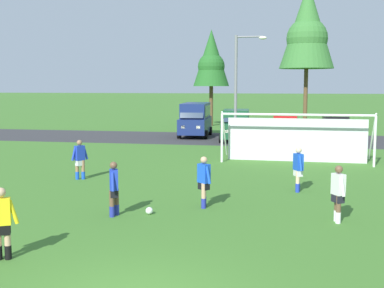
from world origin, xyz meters
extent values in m
plane|color=#3D7028|center=(0.00, 15.00, 0.00)|extent=(400.00, 400.00, 0.00)
cube|color=#333335|center=(0.00, 27.55, 0.00)|extent=(52.00, 8.40, 0.01)
sphere|color=white|center=(-1.34, 6.07, 0.11)|extent=(0.22, 0.22, 0.22)
sphere|color=black|center=(-1.34, 6.07, 0.12)|extent=(0.08, 0.08, 0.08)
sphere|color=red|center=(-1.28, 6.07, 0.11)|extent=(0.07, 0.07, 0.07)
cylinder|color=white|center=(6.84, 16.47, 1.22)|extent=(0.12, 0.12, 2.44)
cylinder|color=white|center=(-0.48, 16.64, 1.22)|extent=(0.12, 0.12, 2.44)
cylinder|color=white|center=(3.18, 16.55, 2.44)|extent=(7.32, 0.29, 0.12)
cylinder|color=white|center=(6.86, 17.37, 1.34)|extent=(0.13, 1.95, 2.46)
cylinder|color=white|center=(-0.46, 17.54, 1.34)|extent=(0.13, 1.95, 2.46)
cube|color=silver|center=(3.20, 17.55, 1.10)|extent=(6.95, 0.20, 2.20)
cylinder|color=tan|center=(-3.41, 1.72, 0.40)|extent=(0.14, 0.14, 0.80)
cylinder|color=black|center=(-3.41, 1.72, 0.16)|extent=(0.15, 0.15, 0.32)
cube|color=black|center=(-3.50, 1.69, 0.72)|extent=(0.40, 0.35, 0.28)
cube|color=yellow|center=(-3.50, 1.69, 1.10)|extent=(0.45, 0.39, 0.60)
sphere|color=tan|center=(-3.50, 1.69, 1.53)|extent=(0.22, 0.22, 0.22)
cylinder|color=yellow|center=(-3.26, 1.76, 1.08)|extent=(0.25, 0.18, 0.55)
cylinder|color=beige|center=(3.13, 10.07, 0.40)|extent=(0.14, 0.14, 0.80)
cylinder|color=beige|center=(3.15, 10.31, 0.40)|extent=(0.14, 0.14, 0.80)
cylinder|color=#1E38B7|center=(3.13, 10.07, 0.16)|extent=(0.15, 0.15, 0.32)
cylinder|color=#1E38B7|center=(3.15, 10.31, 0.16)|extent=(0.15, 0.15, 0.32)
cube|color=silver|center=(3.14, 10.19, 0.72)|extent=(0.35, 0.40, 0.28)
cube|color=blue|center=(3.14, 10.19, 1.10)|extent=(0.38, 0.45, 0.60)
sphere|color=beige|center=(3.14, 10.19, 1.53)|extent=(0.22, 0.22, 0.22)
cylinder|color=blue|center=(3.21, 9.95, 1.08)|extent=(0.18, 0.25, 0.55)
cylinder|color=blue|center=(3.07, 10.43, 1.08)|extent=(0.18, 0.25, 0.55)
cylinder|color=#936B4C|center=(-5.55, 11.01, 0.40)|extent=(0.14, 0.14, 0.80)
cylinder|color=#936B4C|center=(-5.78, 10.93, 0.40)|extent=(0.14, 0.14, 0.80)
cylinder|color=blue|center=(-5.55, 11.01, 0.16)|extent=(0.15, 0.15, 0.32)
cylinder|color=blue|center=(-5.78, 10.93, 0.16)|extent=(0.15, 0.15, 0.32)
cube|color=silver|center=(-5.66, 10.97, 0.72)|extent=(0.38, 0.40, 0.28)
cube|color=#1E38B7|center=(-5.66, 10.97, 1.10)|extent=(0.42, 0.45, 0.60)
sphere|color=#936B4C|center=(-5.66, 10.97, 1.53)|extent=(0.22, 0.22, 0.22)
cylinder|color=#1E38B7|center=(-5.48, 11.15, 1.08)|extent=(0.21, 0.24, 0.55)
cylinder|color=#1E38B7|center=(-5.84, 10.79, 1.08)|extent=(0.21, 0.24, 0.55)
cylinder|color=brown|center=(4.17, 6.11, 0.40)|extent=(0.14, 0.14, 0.80)
cylinder|color=brown|center=(4.14, 6.33, 0.40)|extent=(0.14, 0.14, 0.80)
cylinder|color=white|center=(4.17, 6.11, 0.16)|extent=(0.15, 0.15, 0.32)
cylinder|color=white|center=(4.14, 6.33, 0.16)|extent=(0.15, 0.15, 0.32)
cube|color=black|center=(4.16, 6.22, 0.72)|extent=(0.36, 0.40, 0.28)
cube|color=silver|center=(4.16, 6.22, 1.10)|extent=(0.40, 0.45, 0.60)
sphere|color=brown|center=(4.16, 6.22, 1.53)|extent=(0.22, 0.22, 0.22)
cylinder|color=silver|center=(4.25, 5.99, 1.08)|extent=(0.19, 0.24, 0.55)
cylinder|color=silver|center=(4.07, 6.46, 1.08)|extent=(0.19, 0.24, 0.55)
cylinder|color=tan|center=(0.15, 7.10, 0.40)|extent=(0.14, 0.14, 0.80)
cylinder|color=tan|center=(0.12, 7.38, 0.40)|extent=(0.14, 0.14, 0.80)
cylinder|color=#232D99|center=(0.15, 7.10, 0.16)|extent=(0.15, 0.15, 0.32)
cylinder|color=#232D99|center=(0.12, 7.38, 0.16)|extent=(0.15, 0.15, 0.32)
cube|color=black|center=(0.14, 7.24, 0.72)|extent=(0.40, 0.38, 0.28)
cube|color=blue|center=(0.14, 7.24, 1.10)|extent=(0.45, 0.42, 0.60)
sphere|color=tan|center=(0.14, 7.24, 1.53)|extent=(0.22, 0.22, 0.22)
cylinder|color=blue|center=(0.31, 7.05, 1.08)|extent=(0.24, 0.21, 0.55)
cylinder|color=blue|center=(-0.03, 7.42, 1.08)|extent=(0.24, 0.21, 0.55)
cylinder|color=brown|center=(-2.28, 5.82, 0.40)|extent=(0.14, 0.14, 0.80)
cylinder|color=brown|center=(-2.35, 5.58, 0.40)|extent=(0.14, 0.14, 0.80)
cylinder|color=#232D99|center=(-2.28, 5.82, 0.16)|extent=(0.15, 0.15, 0.32)
cylinder|color=#232D99|center=(-2.35, 5.58, 0.16)|extent=(0.15, 0.15, 0.32)
cube|color=black|center=(-2.32, 5.70, 0.72)|extent=(0.33, 0.40, 0.28)
cube|color=#1E38B7|center=(-2.32, 5.70, 1.10)|extent=(0.36, 0.44, 0.60)
sphere|color=brown|center=(-2.32, 5.70, 1.53)|extent=(0.22, 0.22, 0.22)
cylinder|color=#1E38B7|center=(-2.37, 5.94, 1.08)|extent=(0.17, 0.25, 0.55)
cylinder|color=#1E38B7|center=(-2.26, 5.45, 1.08)|extent=(0.17, 0.25, 0.55)
cube|color=navy|center=(-4.01, 28.57, 0.87)|extent=(2.16, 4.88, 1.10)
cube|color=navy|center=(-4.02, 28.77, 1.97)|extent=(1.98, 4.17, 1.10)
cube|color=#28384C|center=(-3.94, 26.80, 1.95)|extent=(1.68, 0.53, 0.91)
cube|color=#28384C|center=(-3.11, 28.81, 1.97)|extent=(0.19, 3.48, 0.77)
cube|color=white|center=(-3.38, 26.24, 0.92)|extent=(0.28, 0.09, 0.20)
cube|color=white|center=(-4.45, 26.19, 0.92)|extent=(0.28, 0.09, 0.20)
cube|color=#B21414|center=(-3.58, 30.95, 0.92)|extent=(0.28, 0.09, 0.20)
cube|color=#B21414|center=(-4.65, 30.91, 0.92)|extent=(0.28, 0.09, 0.20)
cylinder|color=black|center=(-2.97, 27.13, 0.32)|extent=(0.27, 0.65, 0.64)
cylinder|color=black|center=(-4.93, 27.04, 0.32)|extent=(0.27, 0.65, 0.64)
cylinder|color=black|center=(-3.10, 30.10, 0.32)|extent=(0.27, 0.65, 0.64)
cylinder|color=black|center=(-5.06, 30.02, 0.32)|extent=(0.27, 0.65, 0.64)
cube|color=#194C2D|center=(-0.74, 26.38, 0.82)|extent=(2.19, 4.71, 1.00)
cube|color=#194C2D|center=(-0.76, 26.58, 1.74)|extent=(1.94, 3.11, 0.84)
cube|color=#28384C|center=(-0.66, 25.16, 1.72)|extent=(1.64, 0.48, 0.71)
cube|color=#28384C|center=(0.13, 26.64, 1.74)|extent=(0.20, 2.55, 0.59)
cube|color=white|center=(-0.08, 24.16, 0.87)|extent=(0.28, 0.10, 0.20)
cube|color=white|center=(-1.12, 24.09, 0.87)|extent=(0.28, 0.10, 0.20)
cube|color=#B21414|center=(-0.37, 28.67, 0.87)|extent=(0.28, 0.10, 0.20)
cube|color=#B21414|center=(-1.41, 28.60, 0.87)|extent=(0.28, 0.10, 0.20)
cylinder|color=black|center=(0.30, 25.02, 0.32)|extent=(0.28, 0.65, 0.64)
cylinder|color=black|center=(-1.60, 24.89, 0.32)|extent=(0.28, 0.65, 0.64)
cylinder|color=black|center=(0.11, 27.86, 0.32)|extent=(0.28, 0.65, 0.64)
cylinder|color=black|center=(-1.78, 27.74, 0.32)|extent=(0.28, 0.65, 0.64)
cube|color=red|center=(2.61, 28.74, 0.70)|extent=(1.90, 4.24, 0.76)
cube|color=red|center=(2.60, 28.89, 1.40)|extent=(1.71, 2.14, 0.64)
cube|color=#28384C|center=(2.63, 27.92, 1.38)|extent=(1.54, 0.35, 0.55)
cube|color=#28384C|center=(3.44, 28.91, 1.40)|extent=(0.08, 1.79, 0.45)
cube|color=white|center=(3.15, 26.69, 0.75)|extent=(0.28, 0.09, 0.20)
cube|color=white|center=(2.16, 26.67, 0.75)|extent=(0.28, 0.09, 0.20)
cube|color=#B21414|center=(3.05, 30.81, 0.75)|extent=(0.28, 0.09, 0.20)
cube|color=#B21414|center=(2.06, 30.79, 0.75)|extent=(0.28, 0.09, 0.20)
cylinder|color=black|center=(3.54, 27.46, 0.32)|extent=(0.26, 0.65, 0.64)
cylinder|color=black|center=(1.74, 27.42, 0.32)|extent=(0.26, 0.65, 0.64)
cylinder|color=black|center=(3.47, 30.06, 0.32)|extent=(0.26, 0.65, 0.64)
cylinder|color=black|center=(1.67, 30.02, 0.32)|extent=(0.26, 0.65, 0.64)
cube|color=black|center=(6.11, 28.05, 0.70)|extent=(1.81, 4.21, 0.76)
cube|color=black|center=(6.11, 28.20, 1.40)|extent=(1.66, 2.10, 0.64)
cube|color=#28384C|center=(6.11, 27.23, 1.38)|extent=(1.53, 0.32, 0.55)
cube|color=#28384C|center=(6.94, 28.20, 1.40)|extent=(0.05, 1.79, 0.45)
cube|color=white|center=(6.61, 25.99, 0.75)|extent=(0.28, 0.08, 0.20)
cube|color=white|center=(5.62, 25.99, 0.75)|extent=(0.28, 0.08, 0.20)
cube|color=#B21414|center=(6.60, 30.11, 0.75)|extent=(0.28, 0.08, 0.20)
cube|color=#B21414|center=(5.61, 30.11, 0.75)|extent=(0.28, 0.08, 0.20)
cylinder|color=black|center=(7.01, 26.75, 0.32)|extent=(0.24, 0.64, 0.64)
cylinder|color=black|center=(5.21, 26.74, 0.32)|extent=(0.24, 0.64, 0.64)
cylinder|color=black|center=(7.00, 29.35, 0.32)|extent=(0.24, 0.64, 0.64)
cylinder|color=black|center=(5.20, 29.35, 0.32)|extent=(0.24, 0.64, 0.64)
cylinder|color=brown|center=(-4.32, 38.70, 1.88)|extent=(0.36, 0.36, 3.76)
cone|color=#236023|center=(-4.32, 38.70, 6.39)|extent=(3.38, 3.38, 5.26)
sphere|color=#236023|center=(-4.32, 38.70, 5.60)|extent=(2.54, 2.54, 2.54)
cylinder|color=brown|center=(4.36, 37.41, 2.66)|extent=(0.36, 0.36, 5.31)
cone|color=#387533|center=(4.36, 37.41, 9.03)|extent=(4.78, 4.78, 7.44)
sphere|color=#387533|center=(4.36, 37.41, 7.92)|extent=(3.59, 3.59, 3.59)
cylinder|color=slate|center=(-0.40, 22.51, 3.43)|extent=(0.18, 0.18, 6.87)
cylinder|color=slate|center=(-0.40, 22.51, 0.15)|extent=(0.32, 0.32, 0.30)
cylinder|color=slate|center=(0.40, 22.51, 6.77)|extent=(1.60, 0.10, 0.10)
ellipsoid|color=white|center=(1.20, 22.51, 6.69)|extent=(0.48, 0.28, 0.20)
camera|label=1|loc=(2.65, -8.12, 3.90)|focal=46.57mm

